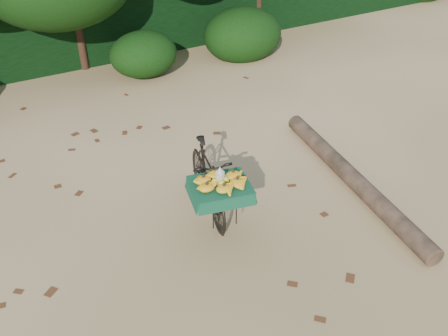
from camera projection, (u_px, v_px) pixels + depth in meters
ground at (166, 202)px, 6.63m from camera, size 80.00×80.00×0.00m
vendor_bicycle at (208, 179)px, 6.23m from camera, size 0.96×1.79×0.98m
fallen_log at (351, 177)px, 6.93m from camera, size 0.91×3.56×0.26m
hedge_backdrop at (45, 22)px, 10.64m from camera, size 26.00×1.80×1.80m
bush_clumps at (98, 66)px, 9.67m from camera, size 8.80×1.70×0.90m
leaf_litter at (148, 179)px, 7.09m from camera, size 7.00×7.30×0.01m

